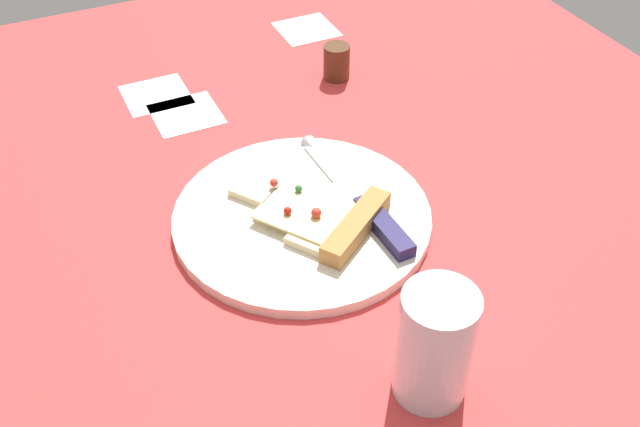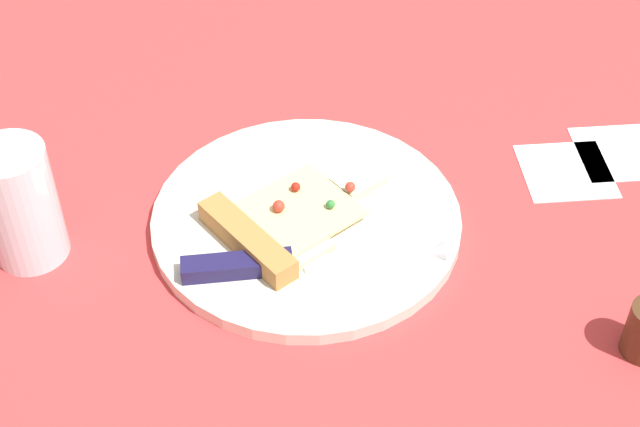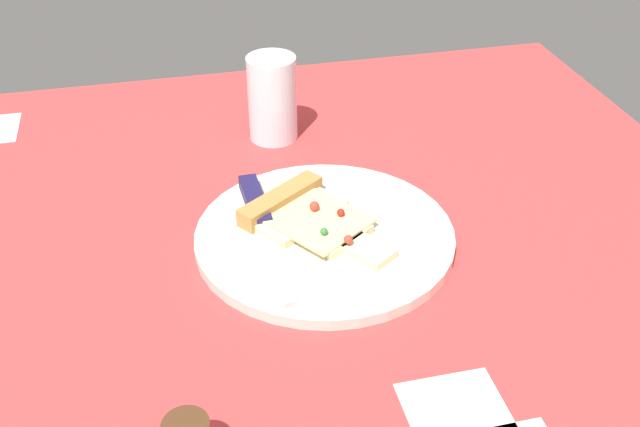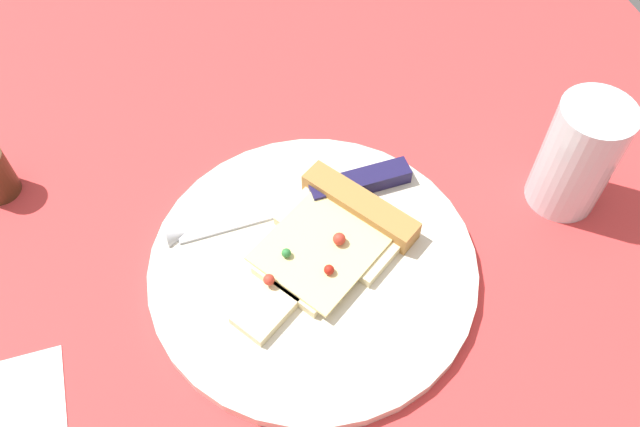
{
  "view_description": "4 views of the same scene",
  "coord_description": "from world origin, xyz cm",
  "px_view_note": "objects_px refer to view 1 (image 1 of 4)",
  "views": [
    {
      "loc": [
        66.9,
        -30.93,
        57.32
      ],
      "look_at": [
        10.21,
        -4.34,
        2.46
      ],
      "focal_mm": 41.62,
      "sensor_mm": 36.0,
      "label": 1
    },
    {
      "loc": [
        12.59,
        59.93,
        64.01
      ],
      "look_at": [
        7.01,
        -3.01,
        3.9
      ],
      "focal_mm": 53.21,
      "sensor_mm": 36.0,
      "label": 2
    },
    {
      "loc": [
        -59.06,
        10.67,
        51.91
      ],
      "look_at": [
        8.74,
        -5.25,
        3.51
      ],
      "focal_mm": 42.04,
      "sensor_mm": 36.0,
      "label": 3
    },
    {
      "loc": [
        -0.33,
        -34.94,
        52.3
      ],
      "look_at": [
        9.57,
        -1.82,
        3.12
      ],
      "focal_mm": 36.81,
      "sensor_mm": 36.0,
      "label": 4
    }
  ],
  "objects_px": {
    "plate": "(302,217)",
    "pepper_shaker": "(337,62)",
    "knife": "(363,204)",
    "drinking_glass": "(435,345)",
    "pizza_slice": "(322,215)"
  },
  "relations": [
    {
      "from": "drinking_glass",
      "to": "knife",
      "type": "bearing_deg",
      "value": 166.84
    },
    {
      "from": "plate",
      "to": "pepper_shaker",
      "type": "relative_size",
      "value": 5.76
    },
    {
      "from": "plate",
      "to": "pepper_shaker",
      "type": "distance_m",
      "value": 0.33
    },
    {
      "from": "plate",
      "to": "pizza_slice",
      "type": "relative_size",
      "value": 1.59
    },
    {
      "from": "plate",
      "to": "drinking_glass",
      "type": "height_order",
      "value": "drinking_glass"
    },
    {
      "from": "plate",
      "to": "drinking_glass",
      "type": "relative_size",
      "value": 2.48
    },
    {
      "from": "knife",
      "to": "plate",
      "type": "bearing_deg",
      "value": 160.06
    },
    {
      "from": "plate",
      "to": "knife",
      "type": "bearing_deg",
      "value": 72.1
    },
    {
      "from": "knife",
      "to": "drinking_glass",
      "type": "bearing_deg",
      "value": -105.19
    },
    {
      "from": "knife",
      "to": "pizza_slice",
      "type": "bearing_deg",
      "value": 177.5
    },
    {
      "from": "pepper_shaker",
      "to": "knife",
      "type": "bearing_deg",
      "value": -20.45
    },
    {
      "from": "pizza_slice",
      "to": "knife",
      "type": "bearing_deg",
      "value": -35.26
    },
    {
      "from": "pepper_shaker",
      "to": "drinking_glass",
      "type": "bearing_deg",
      "value": -17.27
    },
    {
      "from": "knife",
      "to": "drinking_glass",
      "type": "distance_m",
      "value": 0.25
    },
    {
      "from": "pizza_slice",
      "to": "pepper_shaker",
      "type": "distance_m",
      "value": 0.34
    }
  ]
}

